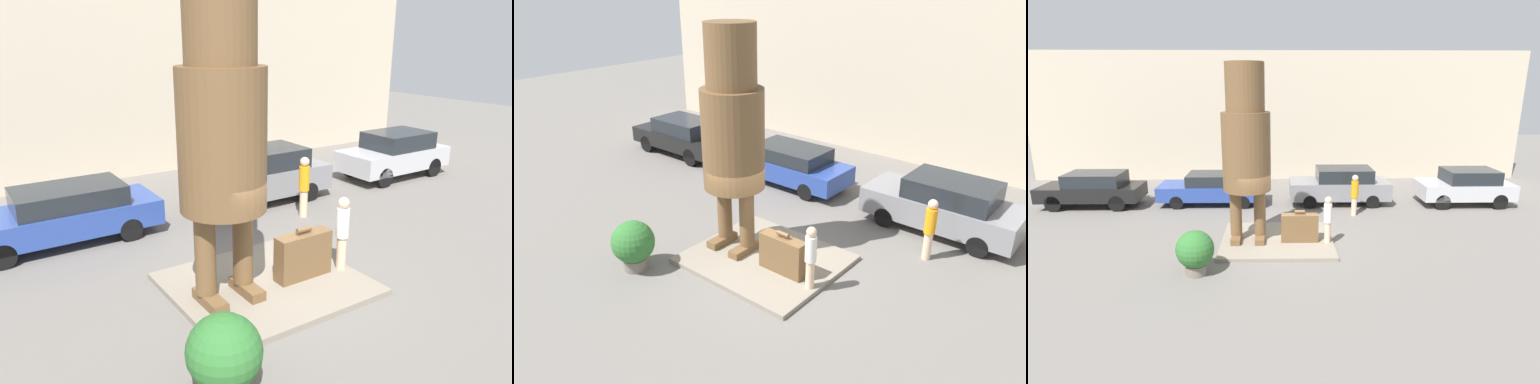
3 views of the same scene
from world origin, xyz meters
TOP-DOWN VIEW (x-y plane):
  - ground_plane at (0.00, 0.00)m, footprint 60.00×60.00m
  - pedestal at (0.00, 0.00)m, footprint 3.88×3.40m
  - building_backdrop at (0.00, 9.93)m, footprint 28.00×0.60m
  - statue_figure at (-1.01, -0.06)m, footprint 1.62×1.62m
  - giant_suitcase at (0.78, -0.25)m, footprint 1.27×0.37m
  - tourist at (1.73, -0.39)m, footprint 0.28×0.28m
  - parked_car_blue at (-2.92, 4.71)m, footprint 4.79×1.79m
  - parked_car_grey at (2.95, 4.69)m, footprint 4.54×1.80m
  - parked_car_silver at (8.70, 4.41)m, footprint 4.15×1.84m
  - planter_pot at (-2.39, -2.45)m, footprint 1.12×1.12m
  - worker_hivis at (3.28, 2.88)m, footprint 0.30×0.30m

SIDE VIEW (x-z plane):
  - ground_plane at x=0.00m, z-range 0.00..0.00m
  - pedestal at x=0.00m, z-range 0.00..0.12m
  - giant_suitcase at x=0.78m, z-range 0.05..1.18m
  - planter_pot at x=-2.39m, z-range 0.07..1.41m
  - parked_car_blue at x=-2.92m, z-range 0.04..1.49m
  - parked_car_silver at x=8.70m, z-range 0.04..1.69m
  - parked_car_grey at x=2.95m, z-range 0.03..1.71m
  - worker_hivis at x=3.28m, z-range 0.08..1.85m
  - tourist at x=1.73m, z-range 0.20..1.84m
  - building_backdrop at x=0.00m, z-range 0.00..7.17m
  - statue_figure at x=-1.01m, z-range 0.63..6.61m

